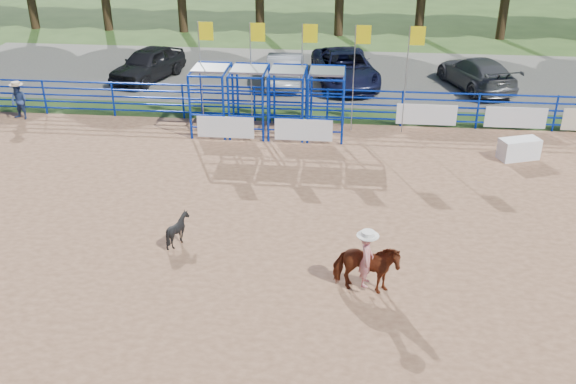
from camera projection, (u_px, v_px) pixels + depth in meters
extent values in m
plane|color=#3B5923|center=(310.00, 252.00, 17.54)|extent=(120.00, 120.00, 0.00)
cube|color=#A17150|center=(310.00, 252.00, 17.54)|extent=(30.00, 20.00, 0.02)
cube|color=slate|center=(333.00, 75.00, 32.66)|extent=(40.00, 10.00, 0.01)
cube|color=white|center=(519.00, 149.00, 23.01)|extent=(1.55, 1.11, 0.75)
imported|color=maroon|center=(366.00, 268.00, 15.54)|extent=(1.73, 0.95, 1.39)
imported|color=#A41723|center=(368.00, 235.00, 15.12)|extent=(0.39, 0.54, 1.39)
cylinder|color=white|center=(370.00, 208.00, 14.80)|extent=(0.54, 0.54, 0.12)
imported|color=black|center=(178.00, 230.00, 17.72)|extent=(1.02, 0.97, 0.88)
imported|color=navy|center=(19.00, 102.00, 26.55)|extent=(0.86, 0.74, 1.52)
cylinder|color=tan|center=(16.00, 84.00, 26.21)|extent=(0.56, 0.56, 0.11)
imported|color=black|center=(148.00, 64.00, 31.64)|extent=(3.24, 4.99, 1.58)
imported|color=gray|center=(285.00, 68.00, 31.10)|extent=(1.81, 4.70, 1.53)
imported|color=black|center=(345.00, 68.00, 30.97)|extent=(3.75, 6.20, 1.61)
imported|color=#4E4E51|center=(476.00, 73.00, 30.38)|extent=(3.63, 5.50, 1.48)
cube|color=white|center=(225.00, 127.00, 24.54)|extent=(2.20, 0.04, 0.85)
cube|color=white|center=(303.00, 130.00, 24.27)|extent=(2.20, 0.04, 0.85)
cube|color=white|center=(426.00, 115.00, 25.80)|extent=(2.40, 0.04, 0.85)
cube|color=white|center=(516.00, 118.00, 25.49)|extent=(2.40, 0.04, 0.85)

